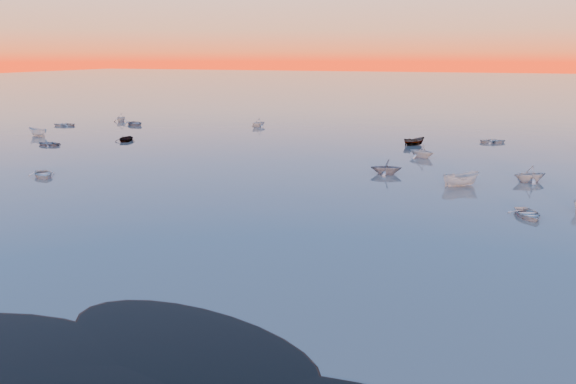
% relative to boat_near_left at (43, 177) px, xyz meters
% --- Properties ---
extents(ground, '(600.00, 600.00, 0.00)m').
position_rel_boat_near_left_xyz_m(ground, '(30.34, 70.83, 0.00)').
color(ground, '#615951').
rests_on(ground, ground).
extents(mud_lobes, '(140.00, 6.00, 0.07)m').
position_rel_boat_near_left_xyz_m(mud_lobes, '(30.34, -30.17, 0.01)').
color(mud_lobes, black).
rests_on(mud_lobes, ground).
extents(moored_fleet, '(124.00, 58.00, 1.20)m').
position_rel_boat_near_left_xyz_m(moored_fleet, '(30.34, 23.83, 0.00)').
color(moored_fleet, silver).
rests_on(moored_fleet, ground).
extents(boat_near_left, '(3.78, 4.11, 0.99)m').
position_rel_boat_near_left_xyz_m(boat_near_left, '(0.00, 0.00, 0.00)').
color(boat_near_left, silver).
rests_on(boat_near_left, ground).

